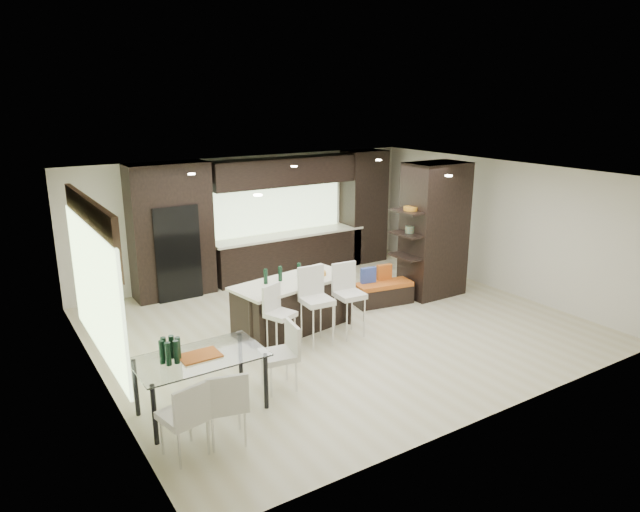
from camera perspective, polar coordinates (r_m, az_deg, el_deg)
ground at (r=10.24m, az=1.82°, el=-6.98°), size 8.00×8.00×0.00m
back_wall at (r=12.76m, az=-7.03°, el=3.86°), size 8.00×0.02×2.70m
left_wall at (r=8.32m, az=-21.55°, el=-3.66°), size 0.02×7.00×2.70m
right_wall at (r=12.44m, az=17.31°, el=2.95°), size 0.02×7.00×2.70m
ceiling at (r=9.53m, az=1.96°, el=8.17°), size 8.00×7.00×0.02m
window_left at (r=8.52m, az=-21.56°, el=-3.22°), size 0.04×3.20×1.90m
window_back at (r=12.95m, az=-4.58°, el=5.01°), size 3.40×0.04×1.20m
stone_accent at (r=8.29m, az=-21.98°, el=2.71°), size 0.08×3.00×0.80m
ceiling_spots at (r=9.74m, az=1.12°, el=8.22°), size 4.00×3.00×0.02m
back_cabinetry at (r=12.69m, az=-4.34°, el=3.87°), size 6.80×0.68×2.70m
refrigerator at (r=11.83m, az=-14.48°, el=0.53°), size 0.90×0.68×1.90m
partition_column at (r=11.70m, az=11.35°, el=2.58°), size 1.20×0.80×2.70m
kitchen_island at (r=9.97m, az=-2.73°, el=-4.90°), size 2.25×1.26×0.89m
stool_left at (r=9.06m, az=-3.95°, el=-7.07°), size 0.51×0.51×0.90m
stool_mid at (r=9.31m, az=-0.31°, el=-5.89°), size 0.50×0.50×1.05m
stool_right at (r=9.66m, az=2.96°, el=-5.19°), size 0.48×0.48×1.01m
bench at (r=11.26m, az=6.37°, el=-3.71°), size 1.20×0.62×0.44m
floor_vase at (r=11.87m, az=9.29°, el=-0.97°), size 0.49×0.49×1.16m
dining_table at (r=7.64m, az=-11.76°, el=-12.44°), size 1.64×0.94×0.78m
chair_near at (r=6.98m, az=-9.41°, el=-14.73°), size 0.58×0.58×0.88m
chair_far at (r=6.84m, az=-13.46°, el=-15.72°), size 0.56×0.56×0.88m
chair_end at (r=8.03m, az=-4.14°, el=-10.32°), size 0.53×0.53×0.87m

